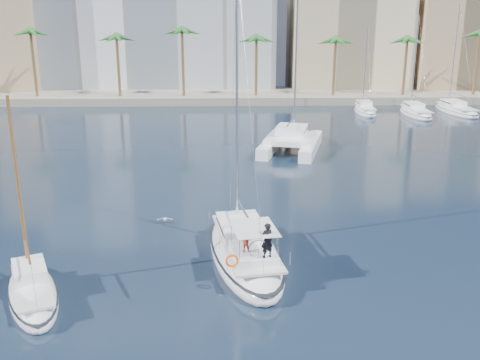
{
  "coord_description": "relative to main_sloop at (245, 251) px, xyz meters",
  "views": [
    {
      "loc": [
        0.21,
        -27.45,
        12.4
      ],
      "look_at": [
        1.04,
        1.5,
        3.8
      ],
      "focal_mm": 40.0,
      "sensor_mm": 36.0,
      "label": 1
    }
  ],
  "objects": [
    {
      "name": "ground",
      "position": [
        -1.23,
        0.96,
        -0.51
      ],
      "size": [
        160.0,
        160.0,
        0.0
      ],
      "primitive_type": "plane",
      "color": "black",
      "rests_on": "ground"
    },
    {
      "name": "quay",
      "position": [
        -1.23,
        61.96,
        0.09
      ],
      "size": [
        120.0,
        14.0,
        1.2
      ],
      "primitive_type": "cube",
      "color": "gray",
      "rests_on": "ground"
    },
    {
      "name": "building_modern",
      "position": [
        -13.23,
        73.96,
        13.49
      ],
      "size": [
        42.0,
        16.0,
        28.0
      ],
      "primitive_type": "cube",
      "color": "white",
      "rests_on": "ground"
    },
    {
      "name": "building_beige",
      "position": [
        20.77,
        70.96,
        9.49
      ],
      "size": [
        20.0,
        14.0,
        20.0
      ],
      "primitive_type": "cube",
      "color": "beige",
      "rests_on": "ground"
    },
    {
      "name": "building_tan_right",
      "position": [
        40.77,
        68.96,
        8.49
      ],
      "size": [
        18.0,
        12.0,
        18.0
      ],
      "primitive_type": "cube",
      "color": "tan",
      "rests_on": "ground"
    },
    {
      "name": "palm_centre",
      "position": [
        -1.23,
        57.96,
        9.77
      ],
      "size": [
        3.6,
        3.6,
        12.3
      ],
      "color": "brown",
      "rests_on": "ground"
    },
    {
      "name": "palm_right",
      "position": [
        32.77,
        57.96,
        9.77
      ],
      "size": [
        3.6,
        3.6,
        12.3
      ],
      "color": "brown",
      "rests_on": "ground"
    },
    {
      "name": "main_sloop",
      "position": [
        0.0,
        0.0,
        0.0
      ],
      "size": [
        5.12,
        11.35,
        16.25
      ],
      "rotation": [
        0.0,
        0.0,
        0.15
      ],
      "color": "white",
      "rests_on": "ground"
    },
    {
      "name": "small_sloop",
      "position": [
        -10.01,
        -3.98,
        -0.13
      ],
      "size": [
        4.73,
        7.15,
        9.86
      ],
      "rotation": [
        0.0,
        0.0,
        0.41
      ],
      "color": "white",
      "rests_on": "ground"
    },
    {
      "name": "catamaran",
      "position": [
        5.6,
        25.54,
        0.59
      ],
      "size": [
        7.71,
        11.32,
        15.26
      ],
      "rotation": [
        0.0,
        0.0,
        -0.27
      ],
      "color": "white",
      "rests_on": "ground"
    },
    {
      "name": "seagull",
      "position": [
        -4.89,
        5.58,
        -0.21
      ],
      "size": [
        1.03,
        0.44,
        0.19
      ],
      "color": "silver",
      "rests_on": "ground"
    },
    {
      "name": "moored_yacht_a",
      "position": [
        18.77,
        47.96,
        -0.51
      ],
      "size": [
        3.37,
        9.52,
        11.9
      ],
      "primitive_type": null,
      "rotation": [
        0.0,
        0.0,
        -0.07
      ],
      "color": "white",
      "rests_on": "ground"
    },
    {
      "name": "moored_yacht_b",
      "position": [
        25.27,
        45.96,
        -0.51
      ],
      "size": [
        3.32,
        10.83,
        13.72
      ],
      "primitive_type": null,
      "rotation": [
        0.0,
        0.0,
        -0.02
      ],
      "color": "white",
      "rests_on": "ground"
    },
    {
      "name": "moored_yacht_c",
      "position": [
        31.77,
        47.96,
        -0.51
      ],
      "size": [
        3.98,
        12.33,
        15.54
      ],
      "primitive_type": null,
      "rotation": [
        0.0,
        0.0,
        0.03
      ],
      "color": "white",
      "rests_on": "ground"
    }
  ]
}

